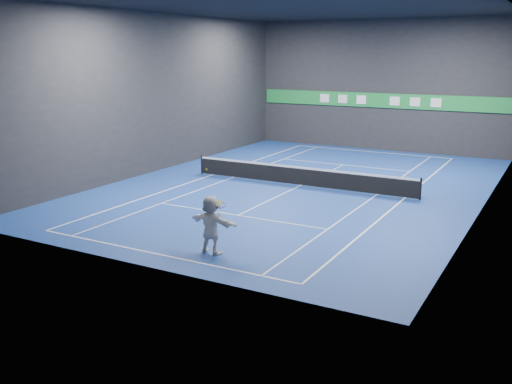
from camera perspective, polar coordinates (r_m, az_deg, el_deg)
The scene contains 20 objects.
ground at distance 29.92m, azimuth 4.45°, elevation 0.65°, with size 26.00×26.00×0.00m, color navy.
ceiling at distance 29.22m, azimuth 4.79°, elevation 18.10°, with size 26.00×26.00×0.00m, color black.
wall_back at distance 41.40m, azimuth 12.20°, elevation 10.34°, with size 18.00×0.10×9.00m, color #252527.
wall_front at distance 18.25m, azimuth -12.62°, elevation 6.25°, with size 18.00×0.10×9.00m, color #252527.
wall_left at distance 33.94m, azimuth -9.56°, elevation 9.75°, with size 0.10×26.00×9.00m, color #252527.
wall_right at distance 26.82m, azimuth 22.58°, elevation 7.86°, with size 0.10×26.00×9.00m, color #252527.
baseline_near at distance 20.13m, azimuth -9.86°, elevation -6.12°, with size 10.98×0.08×0.01m, color white.
baseline_far at distance 40.84m, azimuth 11.42°, elevation 3.97°, with size 10.98×0.08×0.01m, color white.
sideline_doubles_left at distance 32.52m, azimuth -4.38°, elevation 1.72°, with size 0.08×23.78×0.01m, color white.
sideline_doubles_right at distance 28.17m, azimuth 14.65°, elevation -0.59°, with size 0.08×23.78×0.01m, color white.
sideline_singles_left at distance 31.80m, azimuth -2.30°, elevation 1.47°, with size 0.06×23.78×0.01m, color white.
sideline_singles_right at distance 28.52m, azimuth 11.98°, elevation -0.27°, with size 0.06×23.78×0.01m, color white.
service_line_near at distance 24.42m, azimuth -1.82°, elevation -2.34°, with size 8.23×0.06×0.01m, color white.
service_line_far at distance 35.72m, azimuth 8.73°, elevation 2.70°, with size 8.23×0.06×0.01m, color white.
center_service_line at distance 29.92m, azimuth 4.45°, elevation 0.66°, with size 0.06×12.80×0.01m, color white.
player at distance 19.66m, azimuth -4.52°, elevation -3.28°, with size 1.91×0.61×2.06m, color silver.
tennis_ball at distance 19.48m, azimuth -4.98°, elevation 2.26°, with size 0.07×0.07×0.07m, color #ADD924.
tennis_net at distance 29.81m, azimuth 4.47°, elevation 1.66°, with size 12.50×0.10×1.07m.
sponsor_banner at distance 41.40m, azimuth 12.10°, elevation 8.96°, with size 17.64×0.11×1.00m.
tennis_racket at distance 19.30m, azimuth -3.49°, elevation -1.44°, with size 0.52×0.36×0.61m.
Camera 1 is at (12.01, -26.55, 6.80)m, focal length 40.00 mm.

